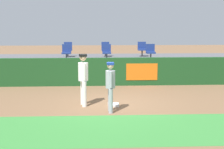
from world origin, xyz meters
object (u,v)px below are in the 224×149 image
seat_front_right (151,51)px  first_base (113,105)px  seat_front_center (107,51)px  player_fielder_home (83,76)px  seat_back_left (68,49)px  seat_back_right (142,48)px  player_runner_visitor (110,84)px  seat_back_center (105,48)px  seat_front_left (67,51)px

seat_front_right → first_base: bearing=-112.8°
seat_front_center → player_fielder_home: bearing=-101.2°
seat_front_right → seat_back_left: 4.79m
seat_front_center → seat_front_right: (2.29, 0.00, 0.00)m
first_base → seat_back_right: bearing=74.0°
player_runner_visitor → seat_front_center: size_ratio=2.03×
first_base → seat_front_center: bearing=90.7°
player_fielder_home → seat_back_center: 7.07m
seat_back_right → seat_back_center: bearing=-180.0°
seat_back_right → first_base: bearing=-106.0°
first_base → seat_front_left: 5.91m
player_runner_visitor → player_fielder_home: bearing=-136.7°
first_base → seat_front_center: 5.51m
seat_front_right → seat_back_left: (-4.44, 1.80, -0.00)m
player_runner_visitor → seat_back_center: 7.94m
player_runner_visitor → seat_back_right: (2.18, 7.92, 0.53)m
seat_front_left → seat_back_right: bearing=23.4°
seat_back_center → seat_back_left: size_ratio=1.00×
player_fielder_home → seat_front_left: (-1.04, 5.18, 0.42)m
player_fielder_home → seat_back_left: size_ratio=2.25×
seat_back_right → seat_back_left: 4.24m
first_base → player_fielder_home: (-1.09, 0.13, 1.05)m
player_runner_visitor → seat_back_right: bearing=162.7°
player_runner_visitor → seat_front_center: seat_front_center is taller
seat_front_center → seat_front_right: same height
seat_back_left → seat_front_left: (0.08, -1.80, 0.00)m
player_runner_visitor → seat_front_left: size_ratio=2.03×
seat_front_center → seat_back_right: 2.76m
seat_back_right → seat_front_left: 4.54m
first_base → seat_back_left: seat_back_left is taller
player_fielder_home → seat_back_center: player_fielder_home is taller
seat_front_right → player_fielder_home: bearing=-122.6°
player_runner_visitor → seat_front_right: (2.37, 6.12, 0.53)m
seat_back_left → seat_front_left: same height
seat_back_right → seat_back_left: bearing=-180.0°
seat_back_center → seat_front_right: (2.30, -1.80, 0.00)m
seat_back_center → seat_back_right: same height
player_fielder_home → seat_front_left: 5.31m
seat_back_left → seat_front_left: size_ratio=1.00×
seat_back_right → seat_front_left: bearing=-156.6°
first_base → seat_back_left: 7.59m
seat_front_right → seat_front_left: bearing=-180.0°
player_fielder_home → seat_front_center: size_ratio=2.25×
player_runner_visitor → seat_back_left: 8.20m
seat_back_right → player_runner_visitor: bearing=-105.4°
seat_front_left → player_runner_visitor: bearing=-72.0°
first_base → seat_front_center: seat_front_center is taller
seat_back_right → seat_front_right: (0.20, -1.80, -0.00)m
first_base → seat_front_right: size_ratio=0.48×
first_base → seat_back_center: (-0.07, 7.11, 1.47)m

